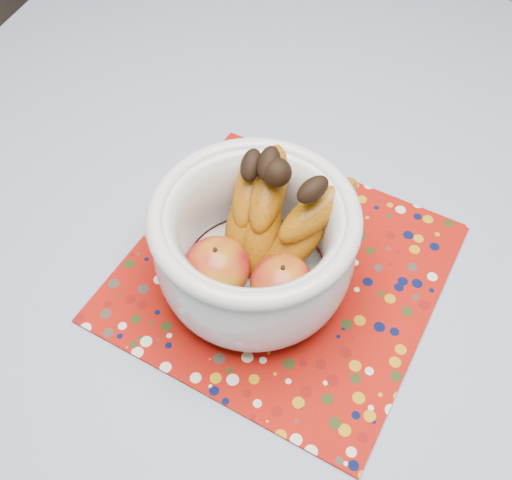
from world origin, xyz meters
The scene contains 4 objects.
table centered at (0.00, 0.00, 0.67)m, with size 1.20×1.20×0.75m.
tablecloth centered at (0.00, 0.00, 0.76)m, with size 1.32×1.32×0.01m, color slate.
placemat centered at (-0.02, -0.06, 0.76)m, with size 0.37×0.37×0.00m, color #910F07.
fruit_bowl centered at (-0.04, -0.08, 0.84)m, with size 0.25×0.24×0.17m.
Camera 1 is at (0.09, -0.46, 1.38)m, focal length 42.00 mm.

